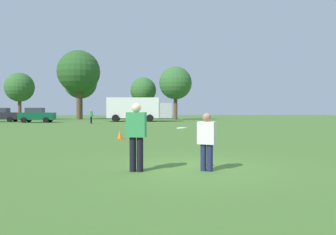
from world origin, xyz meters
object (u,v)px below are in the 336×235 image
object	(u,v)px
player_defender	(207,139)
frisbee	(182,128)
parked_car_center	(37,115)
traffic_cone	(120,135)
box_truck	(138,108)
player_thrower	(136,133)
parked_car_mid_left	(2,115)
bystander_sideline_watcher	(91,116)

from	to	relation	value
player_defender	frisbee	xyz separation A→B (m)	(-0.62, 0.03, 0.28)
player_defender	parked_car_center	xyz separation A→B (m)	(-15.97, 34.65, 0.10)
player_defender	parked_car_center	distance (m)	38.15
player_defender	traffic_cone	world-z (taller)	player_defender
traffic_cone	box_truck	bearing A→B (deg)	90.95
player_thrower	frisbee	world-z (taller)	player_thrower
traffic_cone	box_truck	world-z (taller)	box_truck
parked_car_mid_left	parked_car_center	world-z (taller)	same
parked_car_mid_left	bystander_sideline_watcher	size ratio (longest dim) A/B	2.72
parked_car_center	traffic_cone	bearing A→B (deg)	-62.77
bystander_sideline_watcher	box_truck	bearing A→B (deg)	53.58
bystander_sideline_watcher	parked_car_center	bearing A→B (deg)	153.56
traffic_cone	parked_car_mid_left	xyz separation A→B (m)	(-18.09, 27.29, 0.69)
box_truck	traffic_cone	bearing A→B (deg)	-89.05
player_defender	parked_car_mid_left	world-z (taller)	parked_car_mid_left
player_defender	parked_car_mid_left	distance (m)	42.77
frisbee	parked_car_center	bearing A→B (deg)	113.90
parked_car_center	bystander_sideline_watcher	size ratio (longest dim) A/B	2.72
box_truck	bystander_sideline_watcher	world-z (taller)	box_truck
player_defender	traffic_cone	xyz separation A→B (m)	(-3.19, 9.81, -0.59)
frisbee	box_truck	xyz separation A→B (m)	(-3.03, 37.67, 0.66)
parked_car_center	box_truck	bearing A→B (deg)	13.91
player_defender	bystander_sideline_watcher	size ratio (longest dim) A/B	0.94
frisbee	traffic_cone	distance (m)	10.15
player_thrower	frisbee	size ratio (longest dim) A/B	6.32
frisbee	box_truck	world-z (taller)	box_truck
parked_car_center	box_truck	world-z (taller)	box_truck
traffic_cone	box_truck	size ratio (longest dim) A/B	0.06
box_truck	player_thrower	bearing A→B (deg)	-87.15
parked_car_mid_left	parked_car_center	distance (m)	5.85
parked_car_center	parked_car_mid_left	bearing A→B (deg)	155.27
traffic_cone	bystander_sideline_watcher	world-z (taller)	bystander_sideline_watcher
frisbee	bystander_sideline_watcher	xyz separation A→B (m)	(-7.98, 30.95, -0.21)
player_defender	parked_car_center	bearing A→B (deg)	114.74
frisbee	traffic_cone	xyz separation A→B (m)	(-2.57, 9.78, -0.87)
frisbee	parked_car_center	xyz separation A→B (m)	(-15.34, 34.62, -0.17)
player_defender	frisbee	bearing A→B (deg)	176.91
player_thrower	bystander_sideline_watcher	xyz separation A→B (m)	(-6.83, 30.99, -0.09)
traffic_cone	parked_car_center	world-z (taller)	parked_car_center
player_defender	frisbee	size ratio (longest dim) A/B	5.38
frisbee	bystander_sideline_watcher	distance (m)	31.97
parked_car_mid_left	bystander_sideline_watcher	bearing A→B (deg)	-25.73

